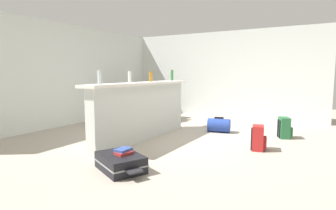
% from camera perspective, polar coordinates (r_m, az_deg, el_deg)
% --- Properties ---
extents(ground_plane, '(13.00, 13.00, 0.05)m').
position_cam_1_polar(ground_plane, '(5.70, 2.10, -6.86)').
color(ground_plane, '#ADA393').
extents(wall_back, '(6.60, 0.10, 2.50)m').
position_cam_1_polar(wall_back, '(7.48, -19.01, 5.87)').
color(wall_back, silver).
rests_on(wall_back, ground_plane).
extents(wall_right, '(0.10, 6.00, 2.50)m').
position_cam_1_polar(wall_right, '(8.46, 10.20, 6.19)').
color(wall_right, silver).
rests_on(wall_right, ground_plane).
extents(partition_half_wall, '(2.80, 0.20, 1.08)m').
position_cam_1_polar(partition_half_wall, '(5.44, -5.12, -1.50)').
color(partition_half_wall, silver).
rests_on(partition_half_wall, ground_plane).
extents(bar_countertop, '(2.96, 0.40, 0.05)m').
position_cam_1_polar(bar_countertop, '(5.39, -5.18, 4.43)').
color(bar_countertop, white).
rests_on(bar_countertop, partition_half_wall).
extents(bottle_clear, '(0.06, 0.06, 0.22)m').
position_cam_1_polar(bottle_clear, '(4.44, -13.92, 5.54)').
color(bottle_clear, silver).
rests_on(bottle_clear, bar_countertop).
extents(bottle_white, '(0.06, 0.06, 0.21)m').
position_cam_1_polar(bottle_white, '(5.01, -7.89, 5.73)').
color(bottle_white, silver).
rests_on(bottle_white, bar_countertop).
extents(bottle_amber, '(0.07, 0.07, 0.21)m').
position_cam_1_polar(bottle_amber, '(5.76, -3.58, 5.87)').
color(bottle_amber, '#9E661E').
rests_on(bottle_amber, bar_countertop).
extents(bottle_green, '(0.06, 0.06, 0.25)m').
position_cam_1_polar(bottle_green, '(6.48, 0.82, 6.15)').
color(bottle_green, '#2D6B38').
rests_on(bottle_green, bar_countertop).
extents(dining_table, '(1.10, 0.80, 0.74)m').
position_cam_1_polar(dining_table, '(7.78, -3.48, 1.79)').
color(dining_table, '#332319').
rests_on(dining_table, ground_plane).
extents(dining_chair_near_partition, '(0.47, 0.47, 0.93)m').
position_cam_1_polar(dining_chair_near_partition, '(7.50, -0.50, 0.61)').
color(dining_chair_near_partition, '#4C331E').
rests_on(dining_chair_near_partition, ground_plane).
extents(dining_chair_far_side, '(0.47, 0.47, 0.93)m').
position_cam_1_polar(dining_chair_far_side, '(8.20, -6.38, 1.10)').
color(dining_chair_far_side, '#4C331E').
rests_on(dining_chair_far_side, ground_plane).
extents(suitcase_flat_black, '(0.74, 0.89, 0.22)m').
position_cam_1_polar(suitcase_flat_black, '(3.86, -9.75, -11.53)').
color(suitcase_flat_black, black).
rests_on(suitcase_flat_black, ground_plane).
extents(backpack_red, '(0.31, 0.29, 0.42)m').
position_cam_1_polar(backpack_red, '(4.97, 18.10, -6.54)').
color(backpack_red, red).
rests_on(backpack_red, ground_plane).
extents(backpack_green, '(0.33, 0.31, 0.42)m').
position_cam_1_polar(backpack_green, '(6.05, 22.85, -4.40)').
color(backpack_green, '#286B3D').
rests_on(backpack_green, ground_plane).
extents(duffel_bag_blue, '(0.39, 0.53, 0.34)m').
position_cam_1_polar(duffel_bag_blue, '(6.24, 10.43, -4.13)').
color(duffel_bag_blue, '#233D93').
rests_on(duffel_bag_blue, ground_plane).
extents(book_stack, '(0.26, 0.22, 0.07)m').
position_cam_1_polar(book_stack, '(3.83, -9.15, -9.40)').
color(book_stack, '#AD2D2D').
rests_on(book_stack, suitcase_flat_black).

